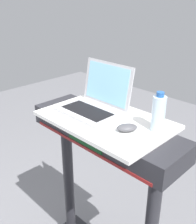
# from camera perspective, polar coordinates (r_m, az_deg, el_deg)

# --- Properties ---
(desk_board) EXTENTS (0.68, 0.43, 0.02)m
(desk_board) POSITION_cam_1_polar(r_m,az_deg,el_deg) (1.38, 1.47, -1.68)
(desk_board) COLOR white
(desk_board) RESTS_ON treadmill_base
(laptop) EXTENTS (0.34, 0.28, 0.25)m
(laptop) POSITION_cam_1_polar(r_m,az_deg,el_deg) (1.45, -0.57, 2.19)
(laptop) COLOR #B7B7BC
(laptop) RESTS_ON desk_board
(computer_mouse) EXTENTS (0.10, 0.12, 0.03)m
(computer_mouse) POSITION_cam_1_polar(r_m,az_deg,el_deg) (1.25, 6.23, -3.36)
(computer_mouse) COLOR #4C4C51
(computer_mouse) RESTS_ON desk_board
(water_bottle) EXTENTS (0.06, 0.06, 0.19)m
(water_bottle) POSITION_cam_1_polar(r_m,az_deg,el_deg) (1.25, 12.87, -0.25)
(water_bottle) COLOR silver
(water_bottle) RESTS_ON desk_board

